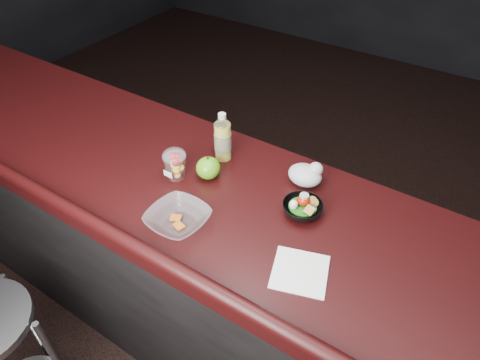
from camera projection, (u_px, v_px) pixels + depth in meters
name	position (u px, v px, depth m)	size (l,w,h in m)	color
counter	(245.00, 291.00, 1.80)	(4.06, 0.71, 1.02)	black
lemonade_bottle	(223.00, 140.00, 1.62)	(0.07, 0.07, 0.20)	yellow
fruit_cup	(175.00, 164.00, 1.54)	(0.09, 0.09, 0.12)	white
green_apple	(208.00, 168.00, 1.56)	(0.09, 0.09, 0.09)	#299110
plastic_bag	(306.00, 174.00, 1.53)	(0.12, 0.10, 0.09)	silver
snack_bowl	(302.00, 208.00, 1.43)	(0.16, 0.16, 0.07)	black
takeout_bowl	(178.00, 219.00, 1.39)	(0.20, 0.20, 0.05)	silver
paper_napkin	(300.00, 272.00, 1.26)	(0.16, 0.16, 0.00)	white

